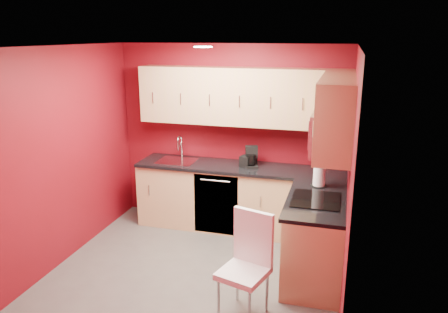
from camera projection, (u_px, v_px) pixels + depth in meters
The scene contains 21 objects.
floor at pixel (198, 269), 5.04m from camera, with size 3.20×3.20×0.00m, color #52504D.
ceiling at pixel (194, 46), 4.37m from camera, with size 3.20×3.20×0.00m, color white.
wall_back at pixel (231, 135), 6.10m from camera, with size 3.20×3.20×0.00m, color maroon.
wall_front at pixel (130, 221), 3.32m from camera, with size 3.20×3.20×0.00m, color maroon.
wall_left at pixel (67, 155), 5.12m from camera, with size 3.00×3.00×0.00m, color maroon.
wall_right at pixel (349, 178), 4.29m from camera, with size 3.00×3.00×0.00m, color maroon.
base_cabinets_back at pixel (239, 199), 5.99m from camera, with size 2.80×0.60×0.87m, color tan.
base_cabinets_right at pixel (316, 239), 4.82m from camera, with size 0.60×1.30×0.87m, color tan.
countertop_back at pixel (240, 168), 5.85m from camera, with size 2.80×0.63×0.04m, color black.
countertop_right at pixel (317, 201), 4.69m from camera, with size 0.63×1.27×0.04m, color black.
upper_cabinets_back at pixel (243, 97), 5.72m from camera, with size 2.80×0.35×0.75m, color tan.
upper_cabinets_right at pixel (337, 106), 4.57m from camera, with size 0.35×1.55×0.75m.
microwave at pixel (332, 132), 4.42m from camera, with size 0.42×0.76×0.42m.
cooktop at pixel (316, 200), 4.65m from camera, with size 0.50×0.55×0.01m, color black.
sink at pixel (177, 158), 6.09m from camera, with size 0.52×0.42×0.35m.
dishwasher_front at pixel (216, 205), 5.78m from camera, with size 0.60×0.02×0.82m, color black.
downlight at pixel (203, 47), 4.65m from camera, with size 0.20×0.20×0.01m, color white.
coffee_maker at pixel (252, 157), 5.78m from camera, with size 0.16×0.22×0.27m, color black, non-canonical shape.
napkin_holder at pixel (246, 161), 5.81m from camera, with size 0.13×0.13×0.14m, color black, non-canonical shape.
paper_towel at pixel (319, 173), 5.04m from camera, with size 0.18×0.18×0.32m, color white, non-canonical shape.
dining_chair at pixel (243, 268), 4.09m from camera, with size 0.41×0.43×1.02m, color white, non-canonical shape.
Camera 1 is at (1.51, -4.25, 2.62)m, focal length 35.00 mm.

